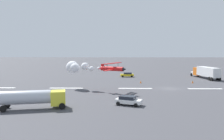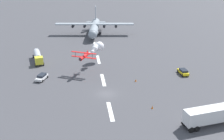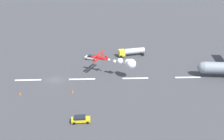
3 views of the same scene
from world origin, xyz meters
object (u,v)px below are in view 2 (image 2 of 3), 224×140
at_px(fuel_tanker_truck, 38,56).
at_px(stunt_biplane_red, 96,48).
at_px(airport_staff_sedan, 42,77).
at_px(traffic_cone_far, 136,80).
at_px(followme_car_yellow, 183,72).
at_px(traffic_cone_near, 152,107).
at_px(cargo_transport_plane, 94,28).
at_px(semi_truck_orange, 214,115).

bearing_deg(fuel_tanker_truck, stunt_biplane_red, -102.26).
xyz_separation_m(airport_staff_sedan, traffic_cone_far, (-4.47, -25.00, -0.44)).
xyz_separation_m(followme_car_yellow, airport_staff_sedan, (1.29, 39.41, -0.00)).
bearing_deg(stunt_biplane_red, traffic_cone_far, -148.02).
relative_size(fuel_tanker_truck, traffic_cone_near, 13.44).
bearing_deg(cargo_transport_plane, semi_truck_orange, -165.54).
height_order(semi_truck_orange, followme_car_yellow, semi_truck_orange).
distance_m(cargo_transport_plane, traffic_cone_far, 51.14).
distance_m(stunt_biplane_red, airport_staff_sedan, 19.32).
bearing_deg(fuel_tanker_truck, airport_staff_sedan, -168.91).
bearing_deg(fuel_tanker_truck, semi_truck_orange, -136.39).
distance_m(semi_truck_orange, fuel_tanker_truck, 56.16).
bearing_deg(traffic_cone_near, traffic_cone_far, 2.51).
distance_m(fuel_tanker_truck, followme_car_yellow, 45.20).
bearing_deg(traffic_cone_near, fuel_tanker_truck, 40.47).
bearing_deg(airport_staff_sedan, traffic_cone_far, -100.13).
relative_size(cargo_transport_plane, fuel_tanker_truck, 3.40).
xyz_separation_m(stunt_biplane_red, traffic_cone_near, (-29.41, -10.08, -4.63)).
relative_size(followme_car_yellow, airport_staff_sedan, 0.96).
distance_m(cargo_transport_plane, semi_truck_orange, 74.35).
distance_m(fuel_tanker_truck, airport_staff_sedan, 14.98).
distance_m(followme_car_yellow, traffic_cone_far, 14.76).
bearing_deg(cargo_transport_plane, followme_car_yellow, -154.94).
bearing_deg(airport_staff_sedan, fuel_tanker_truck, 11.09).
relative_size(stunt_biplane_red, traffic_cone_near, 18.96).
xyz_separation_m(semi_truck_orange, fuel_tanker_truck, (40.66, 38.74, -0.36)).
xyz_separation_m(stunt_biplane_red, traffic_cone_far, (-15.14, -9.45, -4.63)).
bearing_deg(semi_truck_orange, fuel_tanker_truck, 43.61).
bearing_deg(traffic_cone_far, stunt_biplane_red, 31.98).
height_order(semi_truck_orange, airport_staff_sedan, semi_truck_orange).
height_order(stunt_biplane_red, followme_car_yellow, stunt_biplane_red).
bearing_deg(airport_staff_sedan, followme_car_yellow, -91.87).
height_order(fuel_tanker_truck, traffic_cone_near, fuel_tanker_truck).
bearing_deg(followme_car_yellow, airport_staff_sedan, 88.13).
bearing_deg(traffic_cone_near, semi_truck_orange, -125.30).
bearing_deg(airport_staff_sedan, cargo_transport_plane, -20.60).
xyz_separation_m(cargo_transport_plane, semi_truck_orange, (-71.99, -18.57, -1.13)).
relative_size(stunt_biplane_red, traffic_cone_far, 18.96).
distance_m(semi_truck_orange, followme_car_yellow, 24.99).
relative_size(airport_staff_sedan, traffic_cone_far, 6.20).
bearing_deg(followme_car_yellow, fuel_tanker_truck, 69.32).
distance_m(followme_car_yellow, airport_staff_sedan, 39.43).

